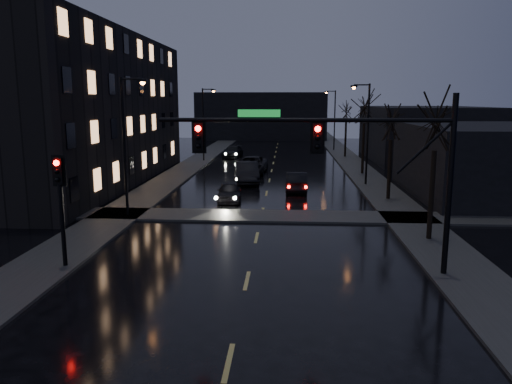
# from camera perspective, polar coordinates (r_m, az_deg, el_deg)

# --- Properties ---
(sidewalk_left) EXTENTS (3.00, 140.00, 0.12)m
(sidewalk_left) POSITION_cam_1_polar(r_m,az_deg,el_deg) (46.48, -8.86, 2.08)
(sidewalk_left) COLOR #2D2D2B
(sidewalk_left) RESTS_ON ground
(sidewalk_right) EXTENTS (3.00, 140.00, 0.12)m
(sidewalk_right) POSITION_cam_1_polar(r_m,az_deg,el_deg) (45.95, 12.34, 1.86)
(sidewalk_right) COLOR #2D2D2B
(sidewalk_right) RESTS_ON ground
(sidewalk_cross) EXTENTS (40.00, 3.00, 0.12)m
(sidewalk_cross) POSITION_cam_1_polar(r_m,az_deg,el_deg) (29.22, 0.60, -2.75)
(sidewalk_cross) COLOR #2D2D2B
(sidewalk_cross) RESTS_ON ground
(apartment_block) EXTENTS (12.00, 30.00, 12.00)m
(apartment_block) POSITION_cam_1_polar(r_m,az_deg,el_deg) (43.77, -20.93, 8.82)
(apartment_block) COLOR black
(apartment_block) RESTS_ON ground
(commercial_right_near) EXTENTS (10.00, 14.00, 5.00)m
(commercial_right_near) POSITION_cam_1_polar(r_m,az_deg,el_deg) (38.79, 24.79, 3.23)
(commercial_right_near) COLOR black
(commercial_right_near) RESTS_ON ground
(commercial_right_far) EXTENTS (12.00, 18.00, 6.00)m
(commercial_right_far) POSITION_cam_1_polar(r_m,az_deg,el_deg) (60.08, 18.66, 6.35)
(commercial_right_far) COLOR black
(commercial_right_far) RESTS_ON ground
(far_block) EXTENTS (22.00, 10.00, 8.00)m
(far_block) POSITION_cam_1_polar(r_m,az_deg,el_deg) (88.07, 0.66, 8.68)
(far_block) COLOR black
(far_block) RESTS_ON ground
(signal_mast) EXTENTS (11.11, 0.41, 7.00)m
(signal_mast) POSITION_cam_1_polar(r_m,az_deg,el_deg) (19.15, 10.74, 4.68)
(signal_mast) COLOR black
(signal_mast) RESTS_ON ground
(signal_pole_left) EXTENTS (0.35, 0.41, 4.53)m
(signal_pole_left) POSITION_cam_1_polar(r_m,az_deg,el_deg) (21.25, -21.45, -0.37)
(signal_pole_left) COLOR black
(signal_pole_left) RESTS_ON ground
(tree_near) EXTENTS (3.52, 3.52, 8.08)m
(tree_near) POSITION_cam_1_polar(r_m,az_deg,el_deg) (24.90, 19.97, 8.65)
(tree_near) COLOR black
(tree_near) RESTS_ON ground
(tree_mid_a) EXTENTS (3.30, 3.30, 7.58)m
(tree_mid_a) POSITION_cam_1_polar(r_m,az_deg,el_deg) (34.63, 15.29, 8.59)
(tree_mid_a) COLOR black
(tree_mid_a) RESTS_ON ground
(tree_mid_b) EXTENTS (3.74, 3.74, 8.59)m
(tree_mid_b) POSITION_cam_1_polar(r_m,az_deg,el_deg) (46.43, 12.35, 10.07)
(tree_mid_b) COLOR black
(tree_mid_b) RESTS_ON ground
(tree_far) EXTENTS (3.43, 3.43, 7.88)m
(tree_far) POSITION_cam_1_polar(r_m,az_deg,el_deg) (60.31, 10.31, 9.65)
(tree_far) COLOR black
(tree_far) RESTS_ON ground
(streetlight_l_near) EXTENTS (1.53, 0.28, 8.00)m
(streetlight_l_near) POSITION_cam_1_polar(r_m,az_deg,el_deg) (29.40, -14.45, 6.31)
(streetlight_l_near) COLOR black
(streetlight_l_near) RESTS_ON ground
(streetlight_l_far) EXTENTS (1.53, 0.28, 8.00)m
(streetlight_l_far) POSITION_cam_1_polar(r_m,az_deg,el_deg) (55.68, -5.85, 8.39)
(streetlight_l_far) COLOR black
(streetlight_l_far) RESTS_ON ground
(streetlight_r_mid) EXTENTS (1.53, 0.28, 8.00)m
(streetlight_r_mid) POSITION_cam_1_polar(r_m,az_deg,el_deg) (40.43, 12.37, 7.44)
(streetlight_r_mid) COLOR black
(streetlight_r_mid) RESTS_ON ground
(streetlight_r_far) EXTENTS (1.53, 0.28, 8.00)m
(streetlight_r_far) POSITION_cam_1_polar(r_m,az_deg,el_deg) (68.21, 8.81, 8.69)
(streetlight_r_far) COLOR black
(streetlight_r_far) RESTS_ON ground
(oncoming_car_a) EXTENTS (1.87, 4.01, 1.33)m
(oncoming_car_a) POSITION_cam_1_polar(r_m,az_deg,el_deg) (33.67, -3.06, 0.06)
(oncoming_car_a) COLOR black
(oncoming_car_a) RESTS_ON ground
(oncoming_car_b) EXTENTS (2.42, 5.35, 1.70)m
(oncoming_car_b) POSITION_cam_1_polar(r_m,az_deg,el_deg) (41.08, -1.03, 2.22)
(oncoming_car_b) COLOR black
(oncoming_car_b) RESTS_ON ground
(oncoming_car_c) EXTENTS (2.88, 5.74, 1.56)m
(oncoming_car_c) POSITION_cam_1_polar(r_m,az_deg,el_deg) (46.61, -0.48, 3.12)
(oncoming_car_c) COLOR black
(oncoming_car_c) RESTS_ON ground
(oncoming_car_d) EXTENTS (2.39, 4.90, 1.37)m
(oncoming_car_d) POSITION_cam_1_polar(r_m,az_deg,el_deg) (59.61, -2.68, 4.63)
(oncoming_car_d) COLOR black
(oncoming_car_d) RESTS_ON ground
(lead_car) EXTENTS (1.65, 4.46, 1.46)m
(lead_car) POSITION_cam_1_polar(r_m,az_deg,el_deg) (37.46, 4.68, 1.20)
(lead_car) COLOR black
(lead_car) RESTS_ON ground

